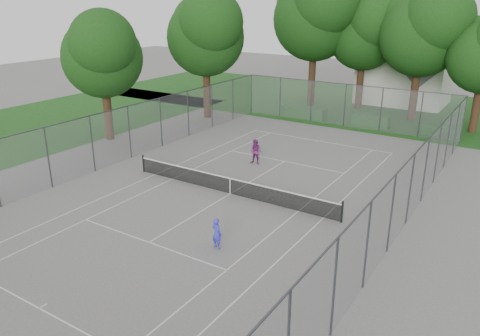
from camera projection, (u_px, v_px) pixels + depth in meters
The scene contains 16 objects.
ground at pixel (230, 194), 25.54m from camera, with size 120.00×120.00×0.00m, color #63605E.
grass_far at pixel (376, 106), 46.11m from camera, with size 60.00×20.00×0.00m, color #164213.
court_markings at pixel (230, 194), 25.54m from camera, with size 11.03×23.83×0.01m.
tennis_net at pixel (230, 185), 25.37m from camera, with size 12.87×0.10×1.10m.
perimeter_fence at pixel (230, 163), 24.92m from camera, with size 18.08×34.08×3.52m.
tree_far_left at pixel (316, 12), 43.36m from camera, with size 8.95×8.17×12.86m.
tree_far_midleft at pixel (365, 28), 42.82m from camera, with size 7.51×6.86×10.79m.
tree_far_midright at pixel (424, 28), 38.11m from camera, with size 7.83×7.15×11.26m.
tree_side_back at pixel (206, 31), 39.32m from camera, with size 7.55×6.89×10.85m.
tree_side_front at pixel (102, 51), 33.16m from camera, with size 6.60×6.02×9.48m.
hedge_left at pixel (304, 112), 41.55m from camera, with size 3.98×1.19×1.00m, color #174716.
hedge_mid at pixel (371, 121), 38.78m from camera, with size 3.06×0.87×0.96m, color #174716.
hedge_right at pixel (439, 130), 36.21m from camera, with size 2.73×1.00×0.82m, color #174716.
house at pixel (406, 61), 46.29m from camera, with size 8.24×6.38×10.26m.
girl_player at pixel (217, 233), 19.80m from camera, with size 0.51×0.34×1.40m, color #3536C8.
woman_player at pixel (256, 152), 29.87m from camera, with size 0.79×0.62×1.63m, color #73266A.
Camera 1 is at (13.12, -19.51, 10.11)m, focal length 35.00 mm.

